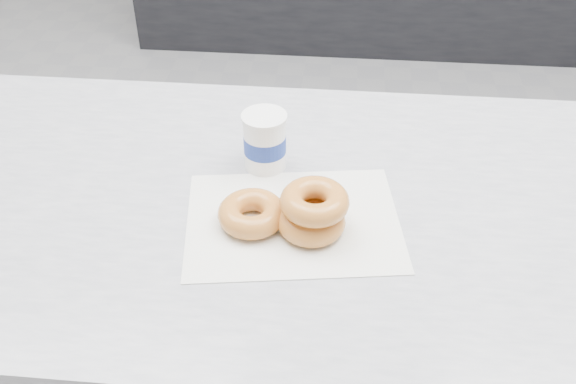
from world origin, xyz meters
name	(u,v)px	position (x,y,z in m)	size (l,w,h in m)	color
ground	(353,302)	(0.00, 0.00, 0.00)	(5.00, 5.00, 0.00)	gray
counter	(363,371)	(0.00, -0.60, 0.45)	(3.06, 0.76, 0.90)	#333335
wax_paper	(293,221)	(-0.14, -0.65, 0.90)	(0.34, 0.26, 0.00)	silver
donut_single	(252,214)	(-0.21, -0.67, 0.92)	(0.11, 0.11, 0.04)	gold
donut_stack	(313,211)	(-0.11, -0.67, 0.94)	(0.14, 0.14, 0.07)	gold
coffee_cup	(265,141)	(-0.21, -0.51, 0.95)	(0.08, 0.08, 0.11)	white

